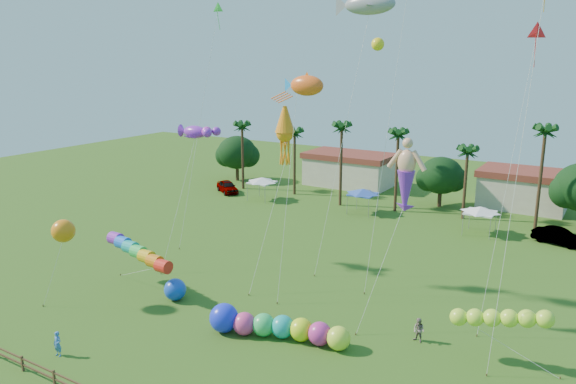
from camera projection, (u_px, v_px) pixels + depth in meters
The scene contains 20 objects.
ground at pixel (203, 367), 34.34m from camera, with size 160.00×160.00×0.00m, color #285116.
tree_line at pixel (460, 177), 67.94m from camera, with size 69.46×8.91×11.00m.
buildings_row at pixel (421, 180), 76.83m from camera, with size 35.00×7.00×4.00m.
tent_row at pixel (361, 192), 66.82m from camera, with size 31.00×4.00×0.60m.
car_a at pixel (227, 187), 78.13m from camera, with size 1.98×4.92×1.68m, color #4C4C54.
car_b at pixel (559, 236), 56.62m from camera, with size 1.75×5.01×1.65m, color #4C4C54.
spectator_a at pixel (58, 344), 35.48m from camera, with size 0.60×0.40×1.66m, color #3871C6.
spectator_b at pixel (419, 330), 37.22m from camera, with size 0.81×0.63×1.67m, color gray.
caterpillar_inflatable at pixel (273, 326), 37.76m from camera, with size 9.86×3.95×2.02m.
blue_ball at pixel (175, 289), 43.68m from camera, with size 1.72×1.72×1.72m, color blue.
rainbow_tube at pixel (145, 262), 43.72m from camera, with size 9.13×3.39×3.48m.
green_worm at pixel (459, 317), 34.85m from camera, with size 8.93×2.87×3.42m.
orange_ball_kite at pixel (63, 231), 41.95m from camera, with size 2.31×2.61×6.70m.
merman_kite at pixel (406, 180), 38.45m from camera, with size 2.73×4.92×12.75m.
fish_kite at pixel (307, 86), 42.83m from camera, with size 4.39×5.83×17.23m.
shark_kite at pixel (370, 4), 47.41m from camera, with size 6.38×7.69×23.91m.
squid_kite at pixel (285, 133), 45.42m from camera, with size 2.00×5.80×14.77m.
lobster_kite at pixel (195, 132), 50.22m from camera, with size 4.55×6.57×12.75m.
delta_kite_red at pixel (536, 37), 36.18m from camera, with size 1.98×4.51×20.72m.
delta_kite_green at pixel (217, 14), 52.90m from camera, with size 2.62×4.99×23.52m.
Camera 1 is at (20.60, -23.52, 18.56)m, focal length 35.00 mm.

